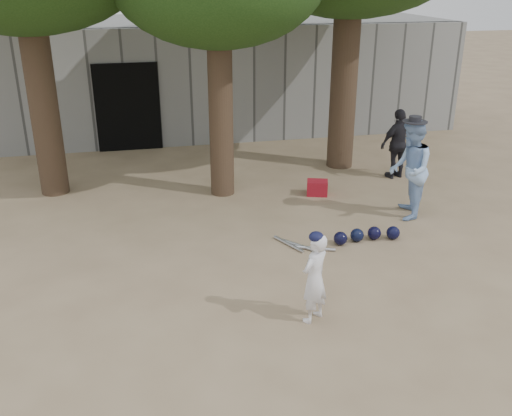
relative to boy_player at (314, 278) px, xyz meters
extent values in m
plane|color=#937C5E|center=(-1.00, 0.68, -0.62)|extent=(70.00, 70.00, 0.00)
imported|color=white|center=(0.00, 0.00, 0.00)|extent=(0.54, 0.51, 1.24)
imported|color=#96BAE9|center=(2.75, 2.92, 0.30)|extent=(0.98, 1.09, 1.84)
imported|color=black|center=(3.54, 5.02, 0.15)|extent=(0.96, 0.57, 1.54)
cube|color=maroon|center=(1.49, 4.36, -0.47)|extent=(0.50, 0.43, 0.30)
cube|color=gray|center=(-1.00, 8.68, 0.88)|extent=(16.00, 0.35, 3.00)
cube|color=black|center=(-2.20, 8.48, 0.48)|extent=(1.60, 0.08, 2.20)
cube|color=slate|center=(-1.00, 11.18, 0.88)|extent=(16.00, 5.00, 3.00)
sphere|color=black|center=(1.14, 2.04, -0.50)|extent=(0.23, 0.23, 0.23)
sphere|color=black|center=(1.46, 2.10, -0.50)|extent=(0.23, 0.23, 0.23)
sphere|color=black|center=(1.78, 2.11, -0.50)|extent=(0.23, 0.23, 0.23)
sphere|color=black|center=(2.10, 2.05, -0.50)|extent=(0.23, 0.23, 0.23)
cylinder|color=#AEAFB5|center=(0.28, 2.19, -0.59)|extent=(0.36, 0.67, 0.06)
cylinder|color=#AEAFB5|center=(0.46, 2.07, -0.59)|extent=(0.51, 0.59, 0.06)
cylinder|color=#AEAFB5|center=(0.64, 1.95, -0.59)|extent=(0.68, 0.33, 0.06)
cylinder|color=brown|center=(-3.80, 5.68, 2.13)|extent=(0.56, 0.56, 5.50)
cylinder|color=brown|center=(-0.40, 4.88, 1.88)|extent=(0.48, 0.48, 5.00)
cylinder|color=brown|center=(2.60, 6.08, 2.28)|extent=(0.60, 0.60, 5.80)
camera|label=1|loc=(-2.12, -6.09, 3.63)|focal=40.00mm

